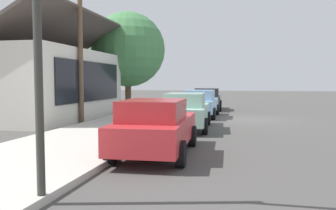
% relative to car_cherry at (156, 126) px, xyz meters
% --- Properties ---
extents(ground_plane, '(120.00, 120.00, 0.00)m').
position_rel_car_cherry_xyz_m(ground_plane, '(9.98, -2.68, -0.81)').
color(ground_plane, '#4C4947').
extents(sidewalk_curb, '(60.00, 4.20, 0.16)m').
position_rel_car_cherry_xyz_m(sidewalk_curb, '(9.98, 2.92, -0.73)').
color(sidewalk_curb, beige).
rests_on(sidewalk_curb, ground).
extents(car_cherry, '(4.64, 2.15, 1.59)m').
position_rel_car_cherry_xyz_m(car_cherry, '(0.00, 0.00, 0.00)').
color(car_cherry, red).
rests_on(car_cherry, ground).
extents(car_seafoam, '(4.85, 2.18, 1.59)m').
position_rel_car_cherry_xyz_m(car_seafoam, '(5.46, 0.01, 0.00)').
color(car_seafoam, '#9ED1BC').
rests_on(car_seafoam, ground).
extents(car_skyblue, '(4.54, 1.93, 1.59)m').
position_rel_car_cherry_xyz_m(car_skyblue, '(10.84, 0.02, -0.00)').
color(car_skyblue, '#8CB7E0').
rests_on(car_skyblue, ground).
extents(car_charcoal, '(4.61, 2.28, 1.59)m').
position_rel_car_cherry_xyz_m(car_charcoal, '(16.16, 0.19, 0.00)').
color(car_charcoal, '#2D3035').
rests_on(car_charcoal, ground).
extents(storefront_building, '(9.99, 7.59, 5.86)m').
position_rel_car_cherry_xyz_m(storefront_building, '(8.09, 9.30, 1.23)').
color(storefront_building, silver).
rests_on(storefront_building, ground).
extents(shade_tree, '(5.40, 5.40, 7.10)m').
position_rel_car_cherry_xyz_m(shade_tree, '(14.80, 5.83, 3.58)').
color(shade_tree, brown).
rests_on(shade_tree, ground).
extents(utility_pole_wooden, '(1.80, 0.24, 7.50)m').
position_rel_car_cherry_xyz_m(utility_pole_wooden, '(6.61, 5.52, 3.11)').
color(utility_pole_wooden, brown).
rests_on(utility_pole_wooden, ground).
extents(fire_hydrant_red, '(0.22, 0.22, 0.71)m').
position_rel_car_cherry_xyz_m(fire_hydrant_red, '(10.60, 1.52, -0.32)').
color(fire_hydrant_red, red).
rests_on(fire_hydrant_red, sidewalk_curb).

